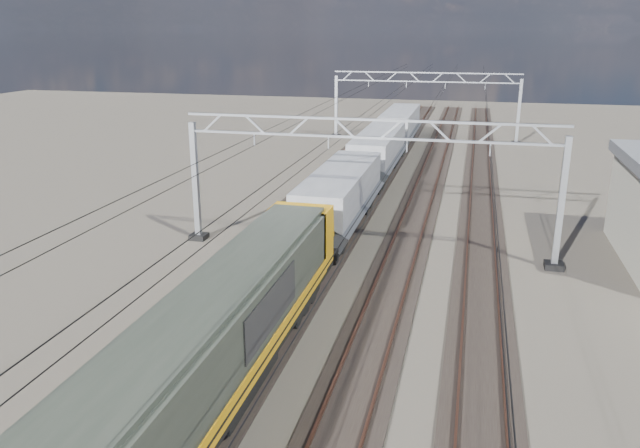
% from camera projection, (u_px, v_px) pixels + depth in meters
% --- Properties ---
extents(ground, '(160.00, 160.00, 0.00)m').
position_uv_depth(ground, '(350.00, 281.00, 29.38)').
color(ground, '#29241F').
rests_on(ground, ground).
extents(track_outer_west, '(2.60, 140.00, 0.30)m').
position_uv_depth(track_outer_west, '(231.00, 268.00, 30.73)').
color(track_outer_west, black).
rests_on(track_outer_west, ground).
extents(track_loco, '(2.60, 140.00, 0.30)m').
position_uv_depth(track_loco, '(309.00, 276.00, 29.81)').
color(track_loco, black).
rests_on(track_loco, ground).
extents(track_inner_east, '(2.60, 140.00, 0.30)m').
position_uv_depth(track_inner_east, '(392.00, 284.00, 28.90)').
color(track_inner_east, black).
rests_on(track_inner_east, ground).
extents(track_outer_east, '(2.60, 140.00, 0.30)m').
position_uv_depth(track_outer_east, '(481.00, 292.00, 27.99)').
color(track_outer_east, black).
rests_on(track_outer_east, ground).
extents(catenary_gantry_mid, '(19.90, 0.90, 7.11)m').
position_uv_depth(catenary_gantry_mid, '(366.00, 181.00, 31.92)').
color(catenary_gantry_mid, '#9AA0A9').
rests_on(catenary_gantry_mid, ground).
extents(catenary_gantry_far, '(19.90, 0.90, 7.11)m').
position_uv_depth(catenary_gantry_far, '(425.00, 104.00, 65.27)').
color(catenary_gantry_far, '#9AA0A9').
rests_on(catenary_gantry_far, ground).
extents(overhead_wires, '(12.03, 140.00, 0.53)m').
position_uv_depth(overhead_wires, '(379.00, 133.00, 35.07)').
color(overhead_wires, black).
rests_on(overhead_wires, ground).
extents(locomotive, '(2.76, 21.10, 3.62)m').
position_uv_depth(locomotive, '(221.00, 334.00, 19.31)').
color(locomotive, black).
rests_on(locomotive, ground).
extents(hopper_wagon_lead, '(3.38, 13.00, 3.25)m').
position_uv_depth(hopper_wagon_lead, '(340.00, 195.00, 35.74)').
color(hopper_wagon_lead, black).
rests_on(hopper_wagon_lead, ground).
extents(hopper_wagon_mid, '(3.38, 13.00, 3.25)m').
position_uv_depth(hopper_wagon_mid, '(378.00, 151.00, 48.89)').
color(hopper_wagon_mid, black).
rests_on(hopper_wagon_mid, ground).
extents(hopper_wagon_third, '(3.38, 13.00, 3.25)m').
position_uv_depth(hopper_wagon_third, '(400.00, 125.00, 62.05)').
color(hopper_wagon_third, black).
rests_on(hopper_wagon_third, ground).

